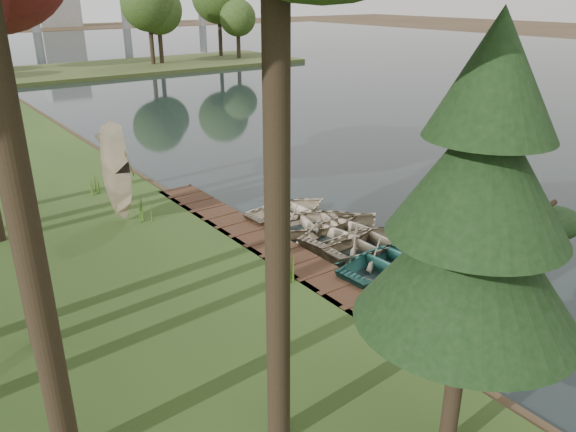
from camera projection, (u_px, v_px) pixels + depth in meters
ground at (317, 247)px, 19.80m from camera, size 300.00×300.00×0.00m
water at (434, 89)px, 51.21m from camera, size 130.00×200.00×0.05m
boardwalk at (280, 255)px, 18.86m from camera, size 1.60×16.00×0.30m
peninsula at (86, 71)px, 61.46m from camera, size 50.00×14.00×0.45m
far_trees at (45, 11)px, 57.31m from camera, size 45.60×5.60×8.80m
rowboat_0 at (501, 314)px, 14.99m from camera, size 3.57×2.81×0.67m
rowboat_1 at (469, 291)px, 16.04m from camera, size 4.40×3.67×0.78m
rowboat_2 at (425, 274)px, 16.97m from camera, size 4.21×3.38×0.77m
rowboat_3 at (392, 260)px, 17.83m from camera, size 4.15×3.08×0.82m
rowboat_4 at (370, 240)px, 19.29m from camera, size 3.75×2.69×0.77m
rowboat_5 at (345, 228)px, 20.26m from camera, size 4.38×3.47×0.82m
rowboat_6 at (315, 220)px, 20.94m from camera, size 4.40×3.65×0.79m
rowboat_7 at (289, 208)px, 22.12m from camera, size 3.74×2.73×0.76m
stored_rowboat at (124, 211)px, 21.16m from camera, size 3.83×2.80×0.77m
pine_tree at (478, 209)px, 8.90m from camera, size 3.80×3.80×7.95m
reeds_0 at (272, 256)px, 17.32m from camera, size 0.60×0.60×0.99m
reeds_1 at (289, 265)px, 16.65m from camera, size 0.60×0.60×1.11m
reeds_2 at (144, 209)px, 21.12m from camera, size 0.60×0.60×0.92m
reeds_3 at (93, 183)px, 24.01m from camera, size 0.60×0.60×0.93m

